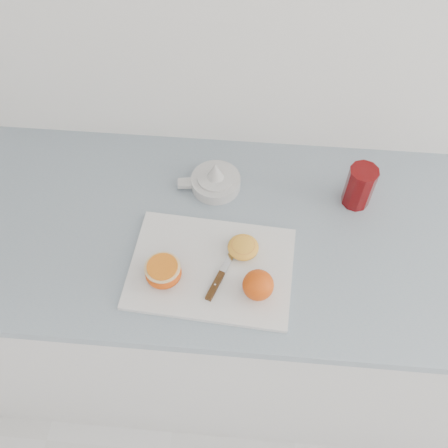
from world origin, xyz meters
name	(u,v)px	position (x,y,z in m)	size (l,w,h in m)	color
counter	(260,309)	(-0.16, 1.70, 0.45)	(2.53, 0.64, 0.89)	silver
cutting_board	(211,268)	(-0.30, 1.58, 0.90)	(0.38, 0.27, 0.01)	silver
whole_orange	(258,285)	(-0.19, 1.52, 0.94)	(0.07, 0.07, 0.07)	#D45310
half_orange	(163,272)	(-0.40, 1.54, 0.93)	(0.08, 0.08, 0.05)	#D45310
squeezed_shell	(243,247)	(-0.23, 1.63, 0.92)	(0.07, 0.07, 0.03)	gold
paring_knife	(218,280)	(-0.28, 1.54, 0.91)	(0.07, 0.17, 0.01)	#482811
citrus_juicer	(215,180)	(-0.32, 1.83, 0.91)	(0.16, 0.13, 0.09)	silver
red_tumbler	(359,188)	(0.05, 1.81, 0.94)	(0.07, 0.07, 0.12)	#630809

